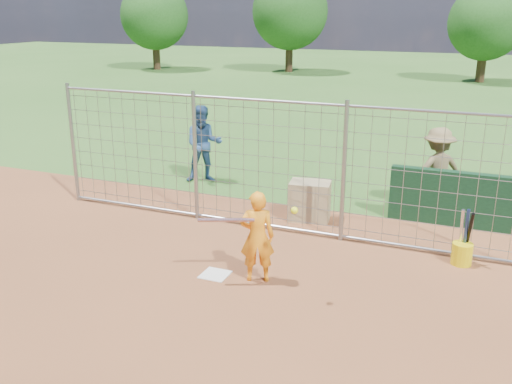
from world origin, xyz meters
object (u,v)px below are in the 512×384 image
at_px(batter, 257,237).
at_px(equipment_bin, 310,201).
at_px(bystander_a, 204,144).
at_px(bystander_c, 437,171).
at_px(bucket_with_bats, 462,251).

distance_m(batter, equipment_bin, 2.92).
bearing_deg(equipment_bin, bystander_a, 144.46).
relative_size(bystander_a, equipment_bin, 2.36).
bearing_deg(batter, bystander_c, -138.83).
relative_size(bystander_c, equipment_bin, 2.26).
distance_m(bystander_a, equipment_bin, 3.62).
bearing_deg(bystander_a, batter, -82.27).
bearing_deg(equipment_bin, bucket_with_bats, -28.50).
bearing_deg(bystander_a, bystander_c, -29.75).
bearing_deg(bucket_with_bats, batter, -147.90).
distance_m(bystander_a, bucket_with_bats, 6.78).
relative_size(equipment_bin, bucket_with_bats, 0.82).
xyz_separation_m(bystander_c, equipment_bin, (-2.27, -1.45, -0.50)).
xyz_separation_m(batter, bucket_with_bats, (2.95, 1.85, -0.49)).
xyz_separation_m(bystander_c, bucket_with_bats, (0.72, -2.49, -0.66)).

